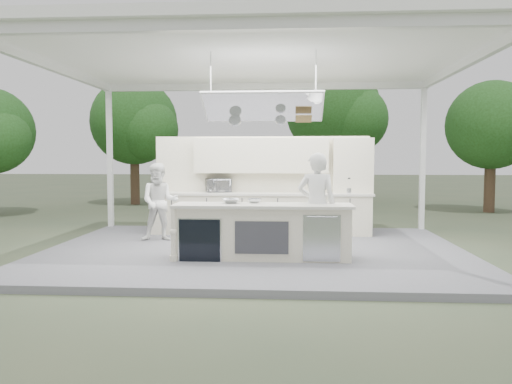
# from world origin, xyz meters

# --- Properties ---
(ground) EXTENTS (90.00, 90.00, 0.00)m
(ground) POSITION_xyz_m (0.00, 0.00, 0.00)
(ground) COLOR #474D35
(ground) RESTS_ON ground
(stage_deck) EXTENTS (8.00, 6.00, 0.12)m
(stage_deck) POSITION_xyz_m (0.00, 0.00, 0.06)
(stage_deck) COLOR slate
(stage_deck) RESTS_ON ground
(tent) EXTENTS (8.20, 6.20, 3.86)m
(tent) POSITION_xyz_m (0.00, -0.01, 3.71)
(tent) COLOR white
(tent) RESTS_ON ground
(demo_island) EXTENTS (3.10, 0.79, 0.95)m
(demo_island) POSITION_xyz_m (0.18, -0.91, 0.60)
(demo_island) COLOR #EFE9CB
(demo_island) RESTS_ON stage_deck
(back_counter) EXTENTS (5.08, 0.72, 0.95)m
(back_counter) POSITION_xyz_m (0.00, 1.90, 0.60)
(back_counter) COLOR #EFE9CB
(back_counter) RESTS_ON stage_deck
(back_wall_unit) EXTENTS (5.05, 0.48, 2.25)m
(back_wall_unit) POSITION_xyz_m (0.44, 2.11, 1.57)
(back_wall_unit) COLOR #EFE9CB
(back_wall_unit) RESTS_ON stage_deck
(tree_cluster) EXTENTS (19.55, 9.40, 5.85)m
(tree_cluster) POSITION_xyz_m (-0.16, 9.77, 3.29)
(tree_cluster) COLOR #4E3927
(tree_cluster) RESTS_ON ground
(head_chef) EXTENTS (0.71, 0.51, 1.85)m
(head_chef) POSITION_xyz_m (1.14, -0.70, 1.04)
(head_chef) COLOR silver
(head_chef) RESTS_ON stage_deck
(sous_chef) EXTENTS (0.89, 0.74, 1.64)m
(sous_chef) POSITION_xyz_m (-2.08, 0.82, 0.94)
(sous_chef) COLOR white
(sous_chef) RESTS_ON stage_deck
(toaster_oven) EXTENTS (0.66, 0.54, 0.31)m
(toaster_oven) POSITION_xyz_m (-1.00, 2.03, 1.23)
(toaster_oven) COLOR #B3B4BA
(toaster_oven) RESTS_ON back_counter
(bowl_large) EXTENTS (0.38, 0.38, 0.08)m
(bowl_large) POSITION_xyz_m (-0.37, -0.75, 1.11)
(bowl_large) COLOR silver
(bowl_large) RESTS_ON demo_island
(bowl_small) EXTENTS (0.32, 0.32, 0.08)m
(bowl_small) POSITION_xyz_m (0.04, -0.65, 1.11)
(bowl_small) COLOR silver
(bowl_small) RESTS_ON demo_island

